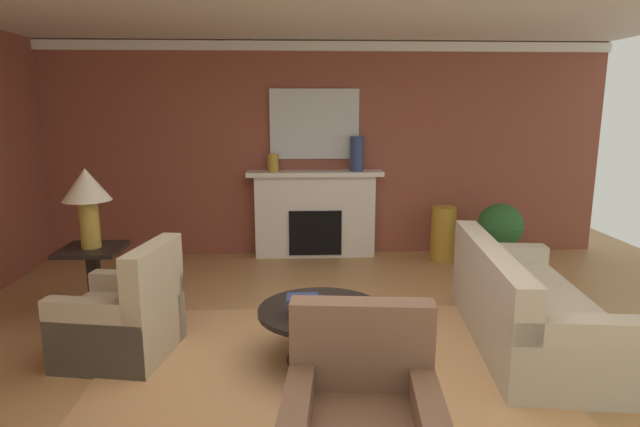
# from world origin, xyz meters

# --- Properties ---
(ground_plane) EXTENTS (9.33, 9.33, 0.00)m
(ground_plane) POSITION_xyz_m (0.00, 0.00, 0.00)
(ground_plane) COLOR tan
(wall_fireplace) EXTENTS (7.78, 0.12, 2.85)m
(wall_fireplace) POSITION_xyz_m (0.00, 3.39, 1.42)
(wall_fireplace) COLOR brown
(wall_fireplace) RESTS_ON ground_plane
(crown_moulding) EXTENTS (7.78, 0.08, 0.12)m
(crown_moulding) POSITION_xyz_m (0.00, 3.31, 2.77)
(crown_moulding) COLOR white
(area_rug) EXTENTS (3.43, 2.22, 0.01)m
(area_rug) POSITION_xyz_m (-0.10, 0.12, 0.01)
(area_rug) COLOR tan
(area_rug) RESTS_ON ground_plane
(fireplace) EXTENTS (1.80, 0.35, 1.17)m
(fireplace) POSITION_xyz_m (-0.03, 3.18, 0.55)
(fireplace) COLOR white
(fireplace) RESTS_ON ground_plane
(mantel_mirror) EXTENTS (1.18, 0.04, 0.92)m
(mantel_mirror) POSITION_xyz_m (-0.03, 3.30, 1.78)
(mantel_mirror) COLOR silver
(sofa) EXTENTS (1.13, 2.19, 0.85)m
(sofa) POSITION_xyz_m (1.65, 0.39, 0.30)
(sofa) COLOR beige
(sofa) RESTS_ON ground_plane
(armchair_near_window) EXTENTS (0.93, 0.93, 0.95)m
(armchair_near_window) POSITION_xyz_m (-1.69, 0.30, 0.31)
(armchair_near_window) COLOR #C1B293
(armchair_near_window) RESTS_ON ground_plane
(coffee_table) EXTENTS (1.00, 1.00, 0.45)m
(coffee_table) POSITION_xyz_m (-0.10, 0.12, 0.34)
(coffee_table) COLOR black
(coffee_table) RESTS_ON ground_plane
(side_table) EXTENTS (0.56, 0.56, 0.70)m
(side_table) POSITION_xyz_m (-2.22, 1.13, 0.40)
(side_table) COLOR black
(side_table) RESTS_ON ground_plane
(table_lamp) EXTENTS (0.44, 0.44, 0.75)m
(table_lamp) POSITION_xyz_m (-2.22, 1.13, 1.22)
(table_lamp) COLOR #B28E38
(table_lamp) RESTS_ON side_table
(vase_tall_corner) EXTENTS (0.32, 0.32, 0.72)m
(vase_tall_corner) POSITION_xyz_m (1.64, 2.88, 0.36)
(vase_tall_corner) COLOR #B7892D
(vase_tall_corner) RESTS_ON ground_plane
(vase_mantel_right) EXTENTS (0.18, 0.18, 0.46)m
(vase_mantel_right) POSITION_xyz_m (0.52, 3.13, 1.40)
(vase_mantel_right) COLOR navy
(vase_mantel_right) RESTS_ON fireplace
(vase_mantel_left) EXTENTS (0.14, 0.14, 0.23)m
(vase_mantel_left) POSITION_xyz_m (-0.58, 3.13, 1.28)
(vase_mantel_left) COLOR #B7892D
(vase_mantel_left) RESTS_ON fireplace
(book_red_cover) EXTENTS (0.28, 0.21, 0.03)m
(book_red_cover) POSITION_xyz_m (0.05, 0.08, 0.47)
(book_red_cover) COLOR tan
(book_red_cover) RESTS_ON coffee_table
(book_art_folio) EXTENTS (0.28, 0.24, 0.06)m
(book_art_folio) POSITION_xyz_m (-0.02, -0.05, 0.51)
(book_art_folio) COLOR maroon
(book_art_folio) RESTS_ON coffee_table
(book_small_novel) EXTENTS (0.24, 0.19, 0.06)m
(book_small_novel) POSITION_xyz_m (-0.25, -0.00, 0.57)
(book_small_novel) COLOR navy
(book_small_novel) RESTS_ON coffee_table
(potted_plant) EXTENTS (0.56, 0.56, 0.83)m
(potted_plant) POSITION_xyz_m (2.24, 2.48, 0.49)
(potted_plant) COLOR #333333
(potted_plant) RESTS_ON ground_plane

